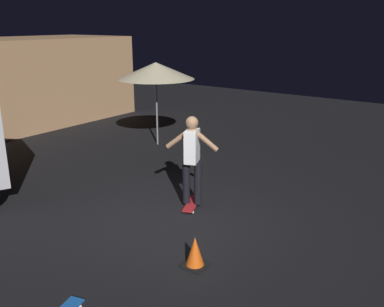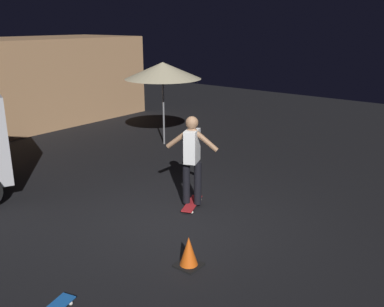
{
  "view_description": "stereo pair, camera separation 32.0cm",
  "coord_description": "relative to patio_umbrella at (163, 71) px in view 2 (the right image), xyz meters",
  "views": [
    {
      "loc": [
        -5.29,
        -4.21,
        3.34
      ],
      "look_at": [
        0.71,
        0.12,
        1.05
      ],
      "focal_mm": 39.85,
      "sensor_mm": 36.0,
      "label": 1
    },
    {
      "loc": [
        -5.1,
        -4.46,
        3.34
      ],
      "look_at": [
        0.71,
        0.12,
        1.05
      ],
      "focal_mm": 39.85,
      "sensor_mm": 36.0,
      "label": 2
    }
  ],
  "objects": [
    {
      "name": "ground_plane",
      "position": [
        -3.61,
        -3.41,
        -2.07
      ],
      "size": [
        28.0,
        28.0,
        0.0
      ],
      "primitive_type": "plane",
      "color": "black"
    },
    {
      "name": "patio_umbrella",
      "position": [
        0.0,
        0.0,
        0.0
      ],
      "size": [
        2.1,
        2.1,
        2.3
      ],
      "color": "slate",
      "rests_on": "ground_plane"
    },
    {
      "name": "skateboard_ridden",
      "position": [
        -2.9,
        -3.3,
        -2.02
      ],
      "size": [
        0.8,
        0.48,
        0.07
      ],
      "color": "#AD1E23",
      "rests_on": "ground_plane"
    },
    {
      "name": "skater",
      "position": [
        -2.9,
        -3.3,
        -1.04
      ],
      "size": [
        0.46,
        0.94,
        1.67
      ],
      "color": "black",
      "rests_on": "skateboard_ridden"
    },
    {
      "name": "traffic_cone",
      "position": [
        -4.54,
        -4.53,
        -1.86
      ],
      "size": [
        0.34,
        0.34,
        0.46
      ],
      "color": "black",
      "rests_on": "ground_plane"
    }
  ]
}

